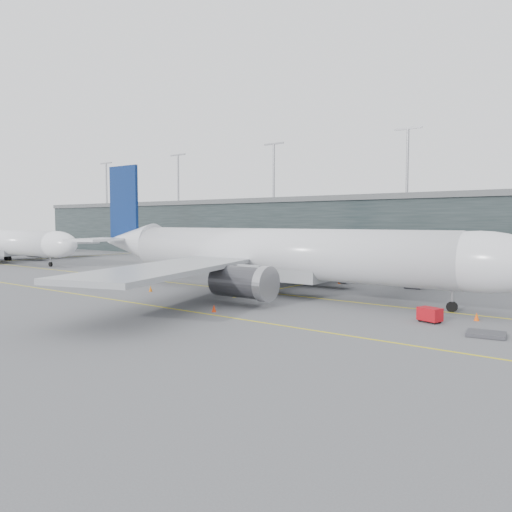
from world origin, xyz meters
The scene contains 17 objects.
ground centered at (0.00, 0.00, 0.00)m, with size 320.00×320.00×0.00m, color #57575B.
taxiline_a centered at (0.00, -4.00, 0.01)m, with size 160.00×0.25×0.02m, color yellow.
taxiline_b centered at (0.00, -20.00, 0.01)m, with size 160.00×0.25×0.02m, color yellow.
taxiline_lead_main centered at (5.00, 20.00, 0.01)m, with size 0.25×60.00×0.02m, color yellow.
taxiline_lead_adj centered at (-75.00, 20.00, 0.01)m, with size 0.25×60.00×0.02m, color yellow.
terminal centered at (0.00, 58.00, 7.62)m, with size 240.00×36.00×29.00m.
main_aircraft centered at (6.72, -3.96, 5.22)m, with size 66.18×62.38×18.61m.
jet_bridge centered at (19.57, 26.97, 5.54)m, with size 5.71×48.59×7.40m.
gse_cart centered at (29.47, -10.39, 0.78)m, with size 2.36×1.89×1.40m.
baggage_dolly centered at (35.02, -13.19, 0.18)m, with size 2.98×2.39×0.30m, color #3A3A3F.
uld_a centered at (-5.64, 8.99, 0.86)m, with size 2.22×2.04×1.63m.
uld_b centered at (-2.91, 11.00, 0.99)m, with size 2.38×2.08×1.88m.
uld_c centered at (1.23, 11.17, 1.03)m, with size 2.19×1.77×1.96m.
cone_nose centered at (32.76, -6.87, 0.40)m, with size 0.50×0.50×0.80m, color #F6520D.
cone_wing_stbd centered at (9.72, -18.69, 0.39)m, with size 0.49×0.49×0.78m, color red.
cone_wing_port centered at (8.92, 10.51, 0.36)m, with size 0.45×0.45×0.72m, color #E44C0C.
cone_tail centered at (-7.31, -12.62, 0.38)m, with size 0.48×0.48×0.76m, color orange.
Camera 1 is at (44.60, -57.04, 9.49)m, focal length 35.00 mm.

